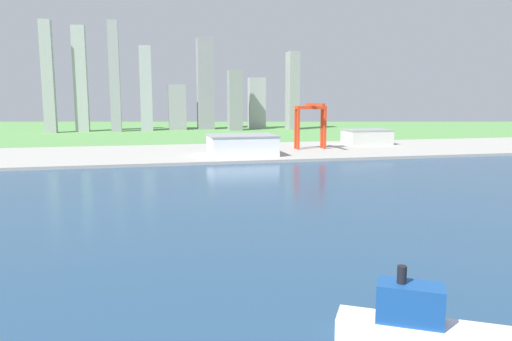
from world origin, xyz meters
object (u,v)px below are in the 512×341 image
(warehouse_main, at_px, (242,145))
(warehouse_annex, at_px, (367,137))
(port_crane_red, at_px, (311,116))
(ferry_boat, at_px, (421,323))

(warehouse_main, distance_m, warehouse_annex, 155.43)
(warehouse_main, height_order, warehouse_annex, warehouse_main)
(warehouse_main, bearing_deg, port_crane_red, 24.56)
(port_crane_red, bearing_deg, warehouse_annex, 24.20)
(port_crane_red, bearing_deg, ferry_boat, -105.65)
(warehouse_annex, bearing_deg, ferry_boat, -114.09)
(warehouse_main, xyz_separation_m, warehouse_annex, (141.57, 64.16, -0.84))
(warehouse_main, relative_size, warehouse_annex, 1.21)
(ferry_boat, xyz_separation_m, port_crane_red, (94.91, 338.76, 28.39))
(warehouse_annex, bearing_deg, warehouse_main, -155.62)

